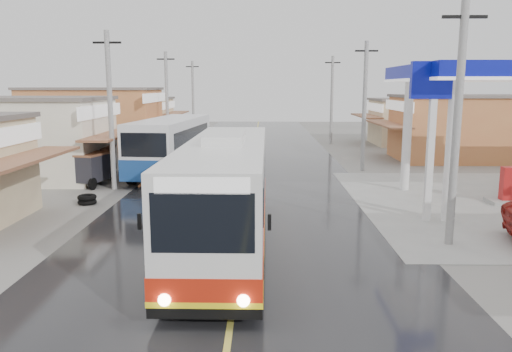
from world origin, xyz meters
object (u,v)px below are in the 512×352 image
object	(u,v)px
coach_bus	(226,192)
second_bus	(171,145)
cyclist	(170,183)
tricycle_near	(91,167)
tyre_stack	(87,199)
tricycle_far	(102,160)

from	to	relation	value
coach_bus	second_bus	size ratio (longest dim) A/B	1.18
coach_bus	cyclist	distance (m)	8.41
second_bus	cyclist	distance (m)	6.35
coach_bus	tricycle_near	xyz separation A→B (m)	(-7.99, 10.15, -0.80)
second_bus	tricycle_near	xyz separation A→B (m)	(-3.65, -3.66, -0.78)
cyclist	tricycle_near	size ratio (longest dim) A/B	0.77
second_bus	coach_bus	bearing A→B (deg)	-67.13
second_bus	tricycle_near	distance (m)	5.22
coach_bus	tyre_stack	xyz separation A→B (m)	(-6.77, 5.89, -1.61)
second_bus	cyclist	xyz separation A→B (m)	(1.05, -6.16, -1.14)
cyclist	tricycle_near	xyz separation A→B (m)	(-4.69, 2.50, 0.36)
cyclist	tricycle_near	bearing A→B (deg)	160.04
cyclist	tricycle_far	world-z (taller)	cyclist
coach_bus	tricycle_far	distance (m)	15.24
coach_bus	second_bus	bearing A→B (deg)	107.92
cyclist	tyre_stack	world-z (taller)	cyclist
tyre_stack	second_bus	bearing A→B (deg)	72.92
tricycle_far	tyre_stack	world-z (taller)	tricycle_far
cyclist	tricycle_near	distance (m)	5.33
coach_bus	tyre_stack	size ratio (longest dim) A/B	14.35
second_bus	tyre_stack	distance (m)	8.43
tricycle_far	second_bus	bearing A→B (deg)	2.62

